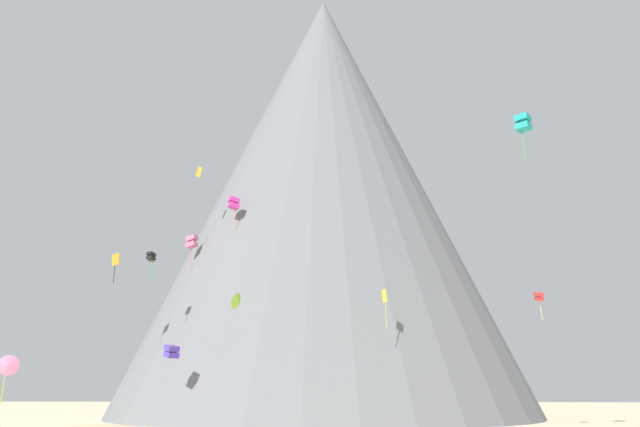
{
  "coord_description": "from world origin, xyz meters",
  "views": [
    {
      "loc": [
        6.33,
        -26.75,
        3.99
      ],
      "look_at": [
        1.47,
        47.93,
        24.08
      ],
      "focal_mm": 36.87,
      "sensor_mm": 36.0,
      "label": 1
    }
  ],
  "objects_px": {
    "kite_teal_high": "(523,123)",
    "kite_lime_low": "(238,301)",
    "kite_black_mid": "(151,257)",
    "kite_green_low": "(194,348)",
    "kite_yellow_mid": "(385,301)",
    "rock_massif": "(328,206)",
    "kite_red_mid": "(539,297)",
    "kite_rainbow_mid": "(192,242)",
    "kite_blue_mid": "(279,236)",
    "kite_orange_mid": "(115,261)",
    "kite_gold_high": "(199,172)",
    "kite_magenta_high": "(234,203)",
    "kite_indigo_low": "(172,351)",
    "kite_pink_low": "(8,366)"
  },
  "relations": [
    {
      "from": "kite_rainbow_mid",
      "to": "kite_black_mid",
      "type": "distance_m",
      "value": 12.08
    },
    {
      "from": "kite_blue_mid",
      "to": "rock_massif",
      "type": "bearing_deg",
      "value": 76.26
    },
    {
      "from": "kite_yellow_mid",
      "to": "kite_blue_mid",
      "type": "bearing_deg",
      "value": 58.03
    },
    {
      "from": "kite_blue_mid",
      "to": "kite_black_mid",
      "type": "height_order",
      "value": "kite_blue_mid"
    },
    {
      "from": "kite_teal_high",
      "to": "kite_indigo_low",
      "type": "distance_m",
      "value": 44.17
    },
    {
      "from": "kite_blue_mid",
      "to": "kite_pink_low",
      "type": "distance_m",
      "value": 39.18
    },
    {
      "from": "kite_yellow_mid",
      "to": "kite_gold_high",
      "type": "xyz_separation_m",
      "value": [
        -24.15,
        9.23,
        18.74
      ]
    },
    {
      "from": "kite_rainbow_mid",
      "to": "kite_black_mid",
      "type": "relative_size",
      "value": 1.57
    },
    {
      "from": "rock_massif",
      "to": "kite_pink_low",
      "type": "xyz_separation_m",
      "value": [
        -25.14,
        -44.08,
        -26.08
      ]
    },
    {
      "from": "kite_black_mid",
      "to": "kite_green_low",
      "type": "bearing_deg",
      "value": -121.25
    },
    {
      "from": "kite_black_mid",
      "to": "kite_indigo_low",
      "type": "bearing_deg",
      "value": 165.03
    },
    {
      "from": "kite_yellow_mid",
      "to": "kite_indigo_low",
      "type": "distance_m",
      "value": 24.06
    },
    {
      "from": "kite_teal_high",
      "to": "kite_green_low",
      "type": "bearing_deg",
      "value": -79.52
    },
    {
      "from": "kite_yellow_mid",
      "to": "kite_gold_high",
      "type": "height_order",
      "value": "kite_gold_high"
    },
    {
      "from": "kite_blue_mid",
      "to": "kite_yellow_mid",
      "type": "relative_size",
      "value": 1.42
    },
    {
      "from": "kite_blue_mid",
      "to": "kite_rainbow_mid",
      "type": "bearing_deg",
      "value": 178.57
    },
    {
      "from": "kite_magenta_high",
      "to": "kite_gold_high",
      "type": "height_order",
      "value": "kite_gold_high"
    },
    {
      "from": "kite_orange_mid",
      "to": "kite_gold_high",
      "type": "height_order",
      "value": "kite_gold_high"
    },
    {
      "from": "kite_blue_mid",
      "to": "kite_teal_high",
      "type": "xyz_separation_m",
      "value": [
        27.24,
        -22.8,
        5.82
      ]
    },
    {
      "from": "kite_red_mid",
      "to": "kite_teal_high",
      "type": "distance_m",
      "value": 20.32
    },
    {
      "from": "rock_massif",
      "to": "kite_black_mid",
      "type": "distance_m",
      "value": 33.97
    },
    {
      "from": "kite_orange_mid",
      "to": "kite_gold_high",
      "type": "bearing_deg",
      "value": -72.49
    },
    {
      "from": "rock_massif",
      "to": "kite_indigo_low",
      "type": "height_order",
      "value": "rock_massif"
    },
    {
      "from": "kite_red_mid",
      "to": "kite_rainbow_mid",
      "type": "xyz_separation_m",
      "value": [
        -42.91,
        12.14,
        9.59
      ]
    },
    {
      "from": "kite_yellow_mid",
      "to": "kite_rainbow_mid",
      "type": "bearing_deg",
      "value": 71.23
    },
    {
      "from": "kite_lime_low",
      "to": "kite_red_mid",
      "type": "bearing_deg",
      "value": -34.94
    },
    {
      "from": "kite_teal_high",
      "to": "kite_lime_low",
      "type": "xyz_separation_m",
      "value": [
        -26.64,
        -8.01,
        -18.59
      ]
    },
    {
      "from": "kite_rainbow_mid",
      "to": "kite_gold_high",
      "type": "height_order",
      "value": "kite_gold_high"
    },
    {
      "from": "kite_lime_low",
      "to": "kite_magenta_high",
      "type": "bearing_deg",
      "value": 33.38
    },
    {
      "from": "kite_lime_low",
      "to": "kite_rainbow_mid",
      "type": "distance_m",
      "value": 37.26
    },
    {
      "from": "kite_orange_mid",
      "to": "kite_lime_low",
      "type": "height_order",
      "value": "kite_orange_mid"
    },
    {
      "from": "kite_teal_high",
      "to": "kite_lime_low",
      "type": "height_order",
      "value": "kite_teal_high"
    },
    {
      "from": "kite_blue_mid",
      "to": "kite_pink_low",
      "type": "xyz_separation_m",
      "value": [
        -19.41,
        -28.97,
        -17.86
      ]
    },
    {
      "from": "rock_massif",
      "to": "kite_yellow_mid",
      "type": "bearing_deg",
      "value": -73.86
    },
    {
      "from": "kite_yellow_mid",
      "to": "kite_pink_low",
      "type": "relative_size",
      "value": 1.07
    },
    {
      "from": "kite_teal_high",
      "to": "kite_yellow_mid",
      "type": "relative_size",
      "value": 1.07
    },
    {
      "from": "kite_magenta_high",
      "to": "kite_green_low",
      "type": "bearing_deg",
      "value": 114.88
    },
    {
      "from": "kite_orange_mid",
      "to": "kite_rainbow_mid",
      "type": "relative_size",
      "value": 0.76
    },
    {
      "from": "kite_orange_mid",
      "to": "kite_red_mid",
      "type": "distance_m",
      "value": 49.25
    },
    {
      "from": "kite_yellow_mid",
      "to": "kite_black_mid",
      "type": "distance_m",
      "value": 28.27
    },
    {
      "from": "kite_orange_mid",
      "to": "kite_indigo_low",
      "type": "height_order",
      "value": "kite_orange_mid"
    },
    {
      "from": "kite_lime_low",
      "to": "kite_pink_low",
      "type": "height_order",
      "value": "kite_lime_low"
    },
    {
      "from": "kite_pink_low",
      "to": "kite_indigo_low",
      "type": "bearing_deg",
      "value": 32.08
    },
    {
      "from": "kite_green_low",
      "to": "kite_black_mid",
      "type": "height_order",
      "value": "kite_black_mid"
    },
    {
      "from": "kite_rainbow_mid",
      "to": "kite_gold_high",
      "type": "relative_size",
      "value": 3.05
    },
    {
      "from": "kite_teal_high",
      "to": "kite_green_low",
      "type": "xyz_separation_m",
      "value": [
        -36.43,
        16.78,
        -20.81
      ]
    },
    {
      "from": "kite_green_low",
      "to": "kite_black_mid",
      "type": "distance_m",
      "value": 12.03
    },
    {
      "from": "kite_yellow_mid",
      "to": "kite_indigo_low",
      "type": "height_order",
      "value": "kite_yellow_mid"
    },
    {
      "from": "kite_rainbow_mid",
      "to": "kite_teal_high",
      "type": "bearing_deg",
      "value": -109.69
    },
    {
      "from": "kite_green_low",
      "to": "kite_yellow_mid",
      "type": "bearing_deg",
      "value": 20.84
    }
  ]
}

